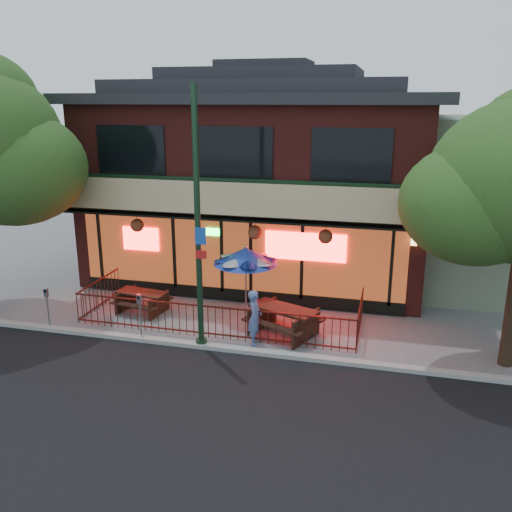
{
  "coord_description": "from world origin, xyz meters",
  "views": [
    {
      "loc": [
        4.85,
        -13.39,
        6.6
      ],
      "look_at": [
        0.96,
        2.0,
        2.0
      ],
      "focal_mm": 38.0,
      "sensor_mm": 36.0,
      "label": 1
    }
  ],
  "objects": [
    {
      "name": "asphalt_street",
      "position": [
        0.0,
        -6.0,
        0.0
      ],
      "size": [
        80.0,
        11.0,
        0.0
      ],
      "primitive_type": "cube",
      "color": "black",
      "rests_on": "ground"
    },
    {
      "name": "street_light",
      "position": [
        0.0,
        -0.4,
        3.15
      ],
      "size": [
        0.43,
        0.32,
        7.0
      ],
      "color": "#16311E",
      "rests_on": "ground"
    },
    {
      "name": "curb",
      "position": [
        0.0,
        -0.5,
        0.06
      ],
      "size": [
        80.0,
        0.25,
        0.12
      ],
      "primitive_type": "cube",
      "color": "#999993",
      "rests_on": "ground"
    },
    {
      "name": "patio_umbrella",
      "position": [
        0.6,
        2.14,
        1.95
      ],
      "size": [
        1.99,
        2.0,
        2.28
      ],
      "color": "gray",
      "rests_on": "ground"
    },
    {
      "name": "picnic_table_right",
      "position": [
        2.06,
        0.9,
        0.55
      ],
      "size": [
        2.38,
        2.13,
        0.84
      ],
      "color": "#341B12",
      "rests_on": "ground"
    },
    {
      "name": "picnic_table_left",
      "position": [
        -2.69,
        1.52,
        0.45
      ],
      "size": [
        1.78,
        1.46,
        0.69
      ],
      "color": "#331B12",
      "rests_on": "ground"
    },
    {
      "name": "neighbor_building",
      "position": [
        9.0,
        7.7,
        3.0
      ],
      "size": [
        6.0,
        7.0,
        6.0
      ],
      "primitive_type": "cube",
      "color": "slate",
      "rests_on": "ground"
    },
    {
      "name": "pedestrian",
      "position": [
        1.41,
        0.1,
        0.79
      ],
      "size": [
        0.47,
        0.63,
        1.59
      ],
      "primitive_type": "imported",
      "rotation": [
        0.0,
        0.0,
        1.73
      ],
      "color": "#5068A1",
      "rests_on": "ground"
    },
    {
      "name": "parking_meter_far",
      "position": [
        -4.8,
        -0.4,
        0.87
      ],
      "size": [
        0.12,
        0.11,
        1.28
      ],
      "color": "gray",
      "rests_on": "ground"
    },
    {
      "name": "patio_fence",
      "position": [
        0.0,
        0.5,
        0.63
      ],
      "size": [
        8.44,
        2.62,
        1.0
      ],
      "color": "#4B1510",
      "rests_on": "ground"
    },
    {
      "name": "restaurant_building",
      "position": [
        0.0,
        7.11,
        4.13
      ],
      "size": [
        12.96,
        9.49,
        8.05
      ],
      "color": "maroon",
      "rests_on": "ground"
    },
    {
      "name": "ground",
      "position": [
        0.0,
        0.0,
        0.0
      ],
      "size": [
        80.0,
        80.0,
        0.0
      ],
      "primitive_type": "plane",
      "color": "gray",
      "rests_on": "ground"
    },
    {
      "name": "parking_meter_near",
      "position": [
        -1.77,
        -0.48,
        0.95
      ],
      "size": [
        0.15,
        0.14,
        1.4
      ],
      "color": "gray",
      "rests_on": "ground"
    }
  ]
}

